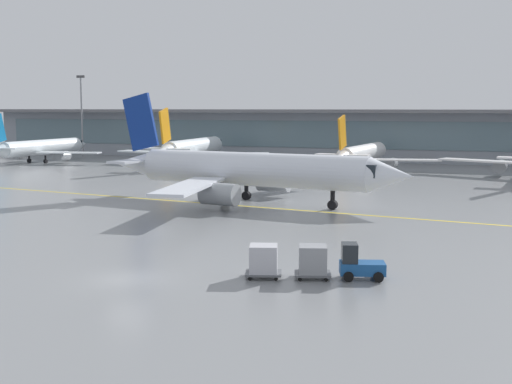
{
  "coord_description": "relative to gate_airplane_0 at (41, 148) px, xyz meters",
  "views": [
    {
      "loc": [
        20.28,
        -33.33,
        9.86
      ],
      "look_at": [
        1.14,
        18.38,
        3.0
      ],
      "focal_mm": 47.46,
      "sensor_mm": 36.0,
      "label": 1
    }
  ],
  "objects": [
    {
      "name": "cargo_dolly_trailing",
      "position": [
        66.16,
        -65.17,
        -1.65
      ],
      "size": [
        2.48,
        2.15,
        1.94
      ],
      "rotation": [
        0.0,
        0.0,
        0.3
      ],
      "color": "#595B60",
      "rests_on": "ground_plane"
    },
    {
      "name": "taxiing_regional_jet",
      "position": [
        54.33,
        -36.46,
        0.76
      ],
      "size": [
        34.87,
        32.21,
        11.55
      ],
      "rotation": [
        0.0,
        0.0,
        -0.12
      ],
      "color": "silver",
      "rests_on": "ground_plane"
    },
    {
      "name": "gate_airplane_2",
      "position": [
        57.89,
        4.17,
        -0.03
      ],
      "size": [
        24.95,
        26.91,
        8.91
      ],
      "rotation": [
        0.0,
        0.0,
        1.5
      ],
      "color": "white",
      "rests_on": "ground_plane"
    },
    {
      "name": "terminal_concourse",
      "position": [
        58.88,
        25.16,
        2.22
      ],
      "size": [
        177.69,
        11.0,
        9.6
      ],
      "color": "#8C939E",
      "rests_on": "ground_plane"
    },
    {
      "name": "cargo_dolly_lead",
      "position": [
        68.9,
        -64.32,
        -1.65
      ],
      "size": [
        2.48,
        2.15,
        1.94
      ],
      "rotation": [
        0.0,
        0.0,
        0.3
      ],
      "color": "#595B60",
      "rests_on": "ground_plane"
    },
    {
      "name": "apron_light_mast_0",
      "position": [
        -2.87,
        16.95,
        6.23
      ],
      "size": [
        1.8,
        0.36,
        16.47
      ],
      "color": "gray",
      "rests_on": "ground_plane"
    },
    {
      "name": "ground_plane",
      "position": [
        58.88,
        -68.2,
        -2.7
      ],
      "size": [
        400.0,
        400.0,
        0.0
      ],
      "primitive_type": "plane",
      "color": "gray"
    },
    {
      "name": "gate_airplane_0",
      "position": [
        0.0,
        0.0,
        0.0
      ],
      "size": [
        25.28,
        27.15,
        9.0
      ],
      "rotation": [
        0.0,
        0.0,
        1.54
      ],
      "color": "white",
      "rests_on": "ground_plane"
    },
    {
      "name": "gate_airplane_1",
      "position": [
        28.31,
        4.34,
        0.28
      ],
      "size": [
        27.81,
        29.99,
        9.93
      ],
      "rotation": [
        0.0,
        0.0,
        1.65
      ],
      "color": "white",
      "rests_on": "ground_plane"
    },
    {
      "name": "taxiway_centreline_stripe",
      "position": [
        54.78,
        -38.51,
        -2.7
      ],
      "size": [
        109.25,
        13.51,
        0.01
      ],
      "primitive_type": "cube",
      "rotation": [
        0.0,
        0.0,
        -0.12
      ],
      "color": "yellow",
      "rests_on": "ground_plane"
    },
    {
      "name": "baggage_tug",
      "position": [
        71.43,
        -63.53,
        -1.81
      ],
      "size": [
        2.9,
        2.23,
        2.1
      ],
      "rotation": [
        0.0,
        0.0,
        0.3
      ],
      "color": "#194C8C",
      "rests_on": "ground_plane"
    }
  ]
}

